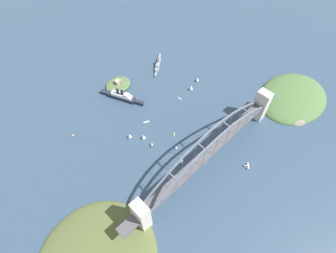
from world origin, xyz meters
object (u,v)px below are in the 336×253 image
naval_cruiser (158,64)px  small_boat_10 (180,99)px  small_boat_1 (197,79)px  small_boat_8 (182,161)px  small_boat_4 (73,135)px  ocean_liner (122,96)px  channel_marker_buoy (193,157)px  small_boat_5 (152,144)px  small_boat_0 (130,136)px  small_boat_3 (191,87)px  small_boat_9 (174,135)px  fort_island_mid_harbor (118,84)px  small_boat_7 (146,122)px  small_boat_6 (143,137)px  seaplane_taxiing_near_bridge (248,166)px  small_boat_2 (176,147)px  harbor_arch_bridge (210,151)px

naval_cruiser → small_boat_10: size_ratio=6.95×
small_boat_1 → small_boat_8: (-139.42, -95.37, -0.08)m
small_boat_4 → small_boat_8: small_boat_8 is taller
ocean_liner → channel_marker_buoy: 162.18m
small_boat_5 → channel_marker_buoy: bearing=-63.2°
small_boat_0 → small_boat_3: size_ratio=0.81×
small_boat_10 → channel_marker_buoy: size_ratio=2.74×
small_boat_5 → small_boat_9: size_ratio=1.19×
naval_cruiser → small_boat_0: 170.73m
fort_island_mid_harbor → small_boat_7: size_ratio=5.01×
small_boat_6 → small_boat_8: 68.99m
seaplane_taxiing_near_bridge → small_boat_2: (-50.16, 91.37, 1.67)m
harbor_arch_bridge → small_boat_0: harbor_arch_bridge is taller
small_boat_6 → small_boat_10: 99.64m
small_boat_6 → small_boat_8: (12.00, -67.94, -0.50)m
small_boat_1 → small_boat_7: small_boat_1 is taller
small_boat_0 → small_boat_1: size_ratio=0.98×
small_boat_7 → small_boat_4: bearing=149.2°
ocean_liner → small_boat_0: 83.20m
small_boat_5 → channel_marker_buoy: small_boat_5 is taller
naval_cruiser → small_boat_1: (21.70, -81.27, 1.96)m
naval_cruiser → small_boat_8: (-117.72, -176.63, 1.88)m
fort_island_mid_harbor → small_boat_4: (-115.67, -38.76, -2.61)m
fort_island_mid_harbor → small_boat_6: bearing=-109.7°
small_boat_2 → small_boat_6: small_boat_6 is taller
small_boat_1 → ocean_liner: bearing=153.8°
small_boat_5 → small_boat_0: bearing=113.4°
small_boat_0 → small_boat_6: (13.60, -15.94, 0.58)m
small_boat_5 → small_boat_6: small_boat_6 is taller
naval_cruiser → harbor_arch_bridge: bearing=-114.3°
harbor_arch_bridge → small_boat_1: bearing=46.9°
small_boat_10 → channel_marker_buoy: (-68.30, -93.32, 0.31)m
naval_cruiser → small_boat_6: naval_cruiser is taller
ocean_liner → small_boat_1: (124.01, -60.89, -0.70)m
fort_island_mid_harbor → small_boat_0: bearing=-118.7°
harbor_arch_bridge → small_boat_10: (59.30, 113.04, -29.33)m
small_boat_1 → channel_marker_buoy: small_boat_1 is taller
channel_marker_buoy → ocean_liner: bearing=90.7°
channel_marker_buoy → small_boat_3: bearing=43.9°
fort_island_mid_harbor → small_boat_8: bearing=-99.2°
ocean_liner → small_boat_2: bearing=-91.9°
ocean_liner → small_boat_3: size_ratio=6.05×
naval_cruiser → seaplane_taxiing_near_bridge: naval_cruiser is taller
harbor_arch_bridge → ocean_liner: bearing=93.4°
small_boat_4 → small_boat_5: small_boat_5 is taller
small_boat_4 → small_boat_9: small_boat_9 is taller
harbor_arch_bridge → naval_cruiser: 223.57m
small_boat_8 → small_boat_1: bearing=34.4°
harbor_arch_bridge → fort_island_mid_harbor: size_ratio=6.62×
harbor_arch_bridge → small_boat_5: 88.90m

